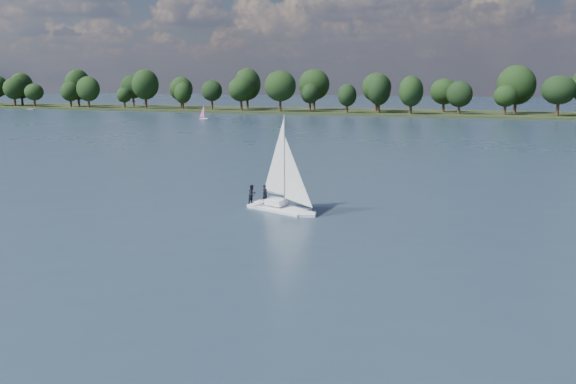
% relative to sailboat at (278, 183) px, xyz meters
% --- Properties ---
extents(ground, '(700.00, 700.00, 0.00)m').
position_rel_sailboat_xyz_m(ground, '(-1.61, 63.05, -2.62)').
color(ground, '#233342').
rests_on(ground, ground).
extents(far_shore, '(660.00, 40.00, 1.50)m').
position_rel_sailboat_xyz_m(far_shore, '(-1.61, 175.05, -2.62)').
color(far_shore, black).
rests_on(far_shore, ground).
extents(sailboat, '(7.35, 4.52, 9.38)m').
position_rel_sailboat_xyz_m(sailboat, '(0.00, 0.00, 0.00)').
color(sailboat, white).
rests_on(sailboat, ground).
extents(dinghy_pink, '(2.83, 1.19, 4.47)m').
position_rel_sailboat_xyz_m(dinghy_pink, '(-73.96, 122.60, -1.56)').
color(dinghy_pink, silver).
rests_on(dinghy_pink, ground).
extents(pontoon, '(4.25, 2.57, 0.50)m').
position_rel_sailboat_xyz_m(pontoon, '(-169.66, 153.51, -2.62)').
color(pontoon, slate).
rests_on(pontoon, ground).
extents(treeline, '(563.24, 73.68, 18.13)m').
position_rel_sailboat_xyz_m(treeline, '(-10.99, 171.39, 5.59)').
color(treeline, black).
rests_on(treeline, ground).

